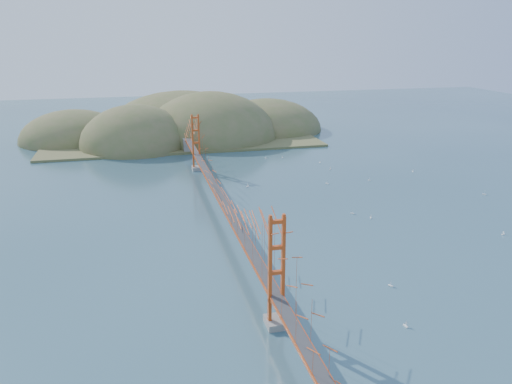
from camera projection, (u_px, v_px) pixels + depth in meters
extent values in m
plane|color=#315262|center=(222.00, 220.00, 77.12)|extent=(320.00, 320.00, 0.00)
cube|color=gray|center=(276.00, 322.00, 49.29)|extent=(2.00, 2.40, 0.70)
cube|color=gray|center=(197.00, 168.00, 104.73)|extent=(2.00, 2.40, 0.70)
cube|color=#B53E14|center=(222.00, 199.00, 76.10)|extent=(1.40, 92.00, 0.16)
cube|color=#B53E14|center=(222.00, 201.00, 76.17)|extent=(1.33, 92.00, 0.24)
cube|color=#38383A|center=(222.00, 199.00, 76.07)|extent=(1.19, 92.00, 0.03)
cube|color=gray|center=(188.00, 146.00, 119.11)|extent=(2.20, 2.60, 3.30)
cube|color=brown|center=(181.00, 137.00, 136.17)|extent=(70.00, 40.00, 0.60)
ellipsoid|color=brown|center=(136.00, 146.00, 126.12)|extent=(28.00, 28.00, 21.00)
ellipsoid|color=brown|center=(211.00, 138.00, 136.22)|extent=(36.00, 36.00, 25.00)
ellipsoid|color=brown|center=(267.00, 130.00, 147.72)|extent=(32.00, 32.00, 18.00)
ellipsoid|color=brown|center=(74.00, 140.00, 133.56)|extent=(28.00, 28.00, 16.00)
ellipsoid|color=brown|center=(183.00, 128.00, 149.64)|extent=(44.00, 44.00, 22.00)
cube|color=white|center=(391.00, 286.00, 56.92)|extent=(0.50, 0.62, 0.11)
cylinder|color=white|center=(391.00, 283.00, 56.82)|extent=(0.02, 0.02, 0.66)
cube|color=white|center=(406.00, 326.00, 49.15)|extent=(0.26, 0.64, 0.11)
cylinder|color=white|center=(406.00, 323.00, 49.04)|extent=(0.02, 0.02, 0.68)
cube|color=white|center=(353.00, 213.00, 79.52)|extent=(0.58, 0.55, 0.11)
cylinder|color=white|center=(353.00, 211.00, 79.42)|extent=(0.02, 0.02, 0.66)
cube|color=white|center=(369.00, 180.00, 97.28)|extent=(0.55, 0.39, 0.10)
cylinder|color=white|center=(369.00, 179.00, 97.19)|extent=(0.02, 0.02, 0.58)
cube|color=white|center=(413.00, 172.00, 103.29)|extent=(0.27, 0.58, 0.10)
cylinder|color=white|center=(413.00, 170.00, 103.20)|extent=(0.02, 0.02, 0.60)
cube|color=white|center=(327.00, 184.00, 95.07)|extent=(0.51, 0.64, 0.11)
cylinder|color=white|center=(327.00, 182.00, 94.97)|extent=(0.02, 0.02, 0.69)
cube|color=white|center=(330.00, 169.00, 105.05)|extent=(0.58, 0.53, 0.11)
cylinder|color=white|center=(330.00, 168.00, 104.95)|extent=(0.02, 0.02, 0.65)
cube|color=white|center=(320.00, 163.00, 110.33)|extent=(0.16, 0.48, 0.09)
cylinder|color=white|center=(320.00, 161.00, 110.25)|extent=(0.01, 0.01, 0.52)
cube|color=white|center=(266.00, 158.00, 114.15)|extent=(0.57, 0.41, 0.10)
cylinder|color=white|center=(266.00, 157.00, 114.06)|extent=(0.02, 0.02, 0.60)
cube|color=white|center=(248.00, 186.00, 93.30)|extent=(0.63, 0.52, 0.11)
cylinder|color=white|center=(248.00, 185.00, 93.20)|extent=(0.02, 0.02, 0.68)
cube|color=white|center=(503.00, 234.00, 71.38)|extent=(0.53, 0.23, 0.09)
cylinder|color=white|center=(503.00, 232.00, 71.29)|extent=(0.01, 0.01, 0.56)
cube|color=white|center=(484.00, 194.00, 88.84)|extent=(0.59, 0.60, 0.11)
cylinder|color=white|center=(485.00, 192.00, 88.74)|extent=(0.02, 0.02, 0.69)
cube|color=white|center=(371.00, 218.00, 77.63)|extent=(0.33, 0.58, 0.10)
cylinder|color=white|center=(371.00, 216.00, 77.54)|extent=(0.02, 0.02, 0.60)
cube|color=white|center=(282.00, 158.00, 114.59)|extent=(0.41, 0.49, 0.09)
cylinder|color=white|center=(282.00, 157.00, 114.51)|extent=(0.01, 0.01, 0.53)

